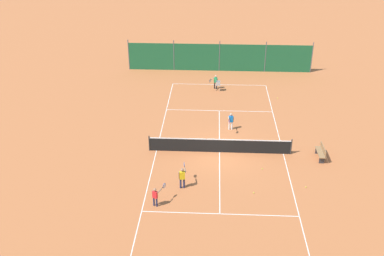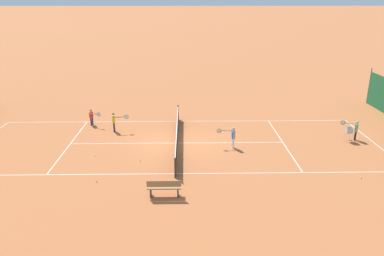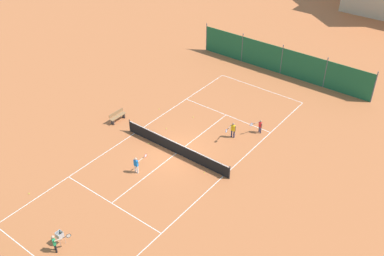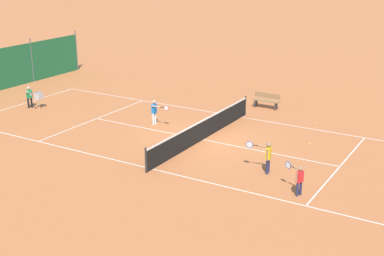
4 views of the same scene
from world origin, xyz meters
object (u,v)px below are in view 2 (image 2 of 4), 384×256
(player_far_service, at_px, (114,121))
(tennis_ball_near_corner, at_px, (95,156))
(tennis_ball_by_net_right, at_px, (186,127))
(ball_hopper, at_px, (349,131))
(tennis_ball_alley_left, at_px, (96,181))
(tennis_net, at_px, (177,135))
(player_far_baseline, at_px, (92,116))
(tennis_ball_by_net_left, at_px, (183,158))
(player_near_service, at_px, (355,129))
(tennis_ball_mid_court, at_px, (140,161))
(courtside_bench, at_px, (164,188))
(tennis_ball_far_corner, at_px, (361,178))
(player_near_baseline, at_px, (232,136))

(player_far_service, height_order, tennis_ball_near_corner, player_far_service)
(tennis_ball_by_net_right, distance_m, ball_hopper, 10.28)
(tennis_ball_alley_left, bearing_deg, tennis_net, -37.52)
(player_far_baseline, xyz_separation_m, tennis_ball_by_net_left, (-5.72, -6.21, -0.63))
(player_near_service, height_order, tennis_ball_mid_court, player_near_service)
(tennis_ball_by_net_right, relative_size, courtside_bench, 0.04)
(ball_hopper, xyz_separation_m, courtside_bench, (-6.46, 10.84, -0.20))
(tennis_ball_by_net_left, distance_m, ball_hopper, 10.35)
(tennis_ball_far_corner, relative_size, tennis_ball_by_net_right, 1.00)
(tennis_ball_near_corner, height_order, ball_hopper, ball_hopper)
(player_near_baseline, bearing_deg, player_near_service, -81.69)
(player_far_service, height_order, tennis_ball_by_net_left, player_far_service)
(player_near_baseline, bearing_deg, tennis_ball_mid_court, 109.26)
(courtside_bench, bearing_deg, tennis_ball_near_corner, 42.16)
(tennis_net, height_order, tennis_ball_mid_court, tennis_net)
(player_far_service, xyz_separation_m, tennis_ball_near_corner, (-4.01, 0.39, -0.72))
(tennis_ball_mid_court, bearing_deg, tennis_ball_alley_left, 141.60)
(tennis_net, height_order, tennis_ball_by_net_left, tennis_net)
(player_far_service, bearing_deg, tennis_ball_far_corner, -117.74)
(tennis_ball_far_corner, height_order, tennis_ball_mid_court, same)
(tennis_ball_near_corner, bearing_deg, player_far_baseline, 14.54)
(courtside_bench, bearing_deg, tennis_ball_far_corner, -80.66)
(courtside_bench, bearing_deg, tennis_ball_mid_court, 21.53)
(tennis_net, bearing_deg, player_far_baseline, 59.80)
(player_far_service, xyz_separation_m, player_near_service, (-1.78, -14.97, -0.03))
(player_far_service, bearing_deg, tennis_ball_by_net_left, -134.93)
(player_near_service, distance_m, tennis_ball_mid_court, 13.16)
(ball_hopper, bearing_deg, player_far_baseline, 78.57)
(tennis_ball_alley_left, bearing_deg, player_far_service, 2.68)
(player_far_service, height_order, tennis_ball_by_net_right, player_far_service)
(tennis_ball_mid_court, distance_m, courtside_bench, 4.07)
(tennis_ball_by_net_right, bearing_deg, tennis_net, 169.74)
(player_near_service, xyz_separation_m, ball_hopper, (-0.22, 0.48, -0.06))
(player_far_service, xyz_separation_m, tennis_ball_alley_left, (-7.01, -0.33, -0.72))
(player_near_baseline, height_order, tennis_ball_far_corner, player_near_baseline)
(player_near_baseline, xyz_separation_m, tennis_ball_by_net_left, (-1.54, 2.87, -0.70))
(tennis_ball_near_corner, bearing_deg, player_near_baseline, -81.79)
(player_near_service, xyz_separation_m, tennis_ball_mid_court, (-2.92, 12.81, -0.68))
(player_near_service, bearing_deg, tennis_ball_alley_left, 109.66)
(tennis_ball_far_corner, xyz_separation_m, tennis_ball_near_corner, (2.90, 13.51, 0.00))
(tennis_ball_mid_court, xyz_separation_m, tennis_ball_near_corner, (0.69, 2.55, 0.00))
(tennis_ball_by_net_left, xyz_separation_m, tennis_ball_by_net_right, (5.20, -0.16, 0.00))
(tennis_ball_by_net_right, distance_m, tennis_ball_mid_court, 5.98)
(tennis_ball_mid_court, bearing_deg, tennis_ball_by_net_right, -24.13)
(tennis_ball_by_net_left, xyz_separation_m, tennis_ball_far_corner, (-2.47, -8.68, 0.00))
(player_near_baseline, bearing_deg, player_far_service, 68.40)
(player_near_service, distance_m, tennis_ball_by_net_left, 10.88)
(tennis_ball_by_net_left, bearing_deg, tennis_net, 8.85)
(tennis_ball_by_net_right, bearing_deg, player_near_service, -103.77)
(tennis_net, xyz_separation_m, player_far_baseline, (3.40, 5.84, 0.16))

